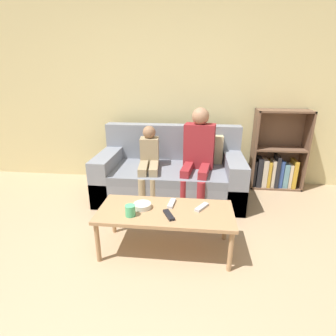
% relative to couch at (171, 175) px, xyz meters
% --- Properties ---
extents(ground_plane, '(22.00, 22.00, 0.00)m').
position_rel_couch_xyz_m(ground_plane, '(-0.06, -1.93, -0.29)').
color(ground_plane, tan).
extents(wall_back, '(12.00, 0.06, 2.60)m').
position_rel_couch_xyz_m(wall_back, '(-0.06, 0.61, 1.01)').
color(wall_back, beige).
rests_on(wall_back, ground_plane).
extents(couch, '(1.80, 0.91, 0.88)m').
position_rel_couch_xyz_m(couch, '(0.00, 0.00, 0.00)').
color(couch, gray).
rests_on(couch, ground_plane).
extents(bookshelf, '(0.69, 0.28, 1.08)m').
position_rel_couch_xyz_m(bookshelf, '(1.42, 0.45, 0.11)').
color(bookshelf, brown).
rests_on(bookshelf, ground_plane).
extents(coffee_table, '(1.18, 0.52, 0.40)m').
position_rel_couch_xyz_m(coffee_table, '(0.07, -1.14, 0.08)').
color(coffee_table, '#A87F56').
rests_on(coffee_table, ground_plane).
extents(person_adult, '(0.41, 0.66, 1.15)m').
position_rel_couch_xyz_m(person_adult, '(0.34, -0.09, 0.37)').
color(person_adult, maroon).
rests_on(person_adult, ground_plane).
extents(person_child, '(0.29, 0.65, 0.92)m').
position_rel_couch_xyz_m(person_child, '(-0.25, -0.14, 0.23)').
color(person_child, '#9E8966').
rests_on(person_child, ground_plane).
extents(cup_near, '(0.09, 0.09, 0.10)m').
position_rel_couch_xyz_m(cup_near, '(-0.22, -1.26, 0.16)').
color(cup_near, '#4CB77A').
rests_on(cup_near, coffee_table).
extents(tv_remote_0, '(0.12, 0.17, 0.02)m').
position_rel_couch_xyz_m(tv_remote_0, '(0.11, -1.23, 0.12)').
color(tv_remote_0, black).
rests_on(tv_remote_0, coffee_table).
extents(tv_remote_1, '(0.13, 0.17, 0.02)m').
position_rel_couch_xyz_m(tv_remote_1, '(0.38, -1.06, 0.12)').
color(tv_remote_1, '#B7B7BC').
rests_on(tv_remote_1, coffee_table).
extents(tv_remote_2, '(0.07, 0.17, 0.02)m').
position_rel_couch_xyz_m(tv_remote_2, '(0.11, -1.02, 0.12)').
color(tv_remote_2, '#B7B7BC').
rests_on(tv_remote_2, coffee_table).
extents(snack_bowl, '(0.16, 0.16, 0.05)m').
position_rel_couch_xyz_m(snack_bowl, '(-0.14, -1.12, 0.14)').
color(snack_bowl, beige).
rests_on(snack_bowl, coffee_table).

